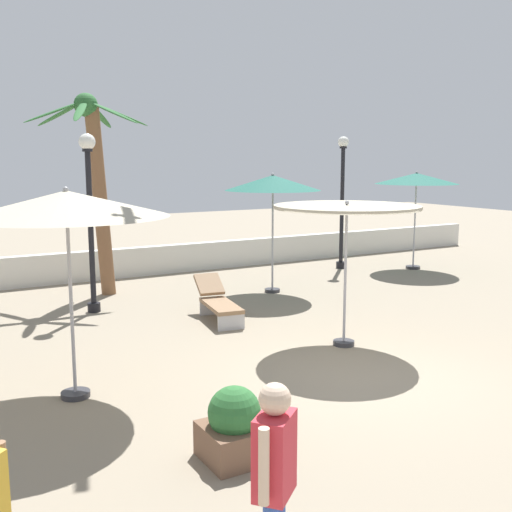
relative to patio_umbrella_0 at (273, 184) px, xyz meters
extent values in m
plane|color=gray|center=(-1.85, -5.70, -2.74)|extent=(56.00, 56.00, 0.00)
cube|color=silver|center=(-1.85, 3.77, -2.32)|extent=(25.20, 0.30, 0.83)
cylinder|color=#333338|center=(0.00, 0.00, -2.70)|extent=(0.39, 0.39, 0.08)
cylinder|color=#A5A5AD|center=(0.00, 0.00, -1.43)|extent=(0.05, 0.05, 2.62)
cone|color=#1E594C|center=(0.00, 0.00, 0.02)|extent=(2.39, 2.39, 0.37)
sphere|color=#99999E|center=(0.00, 0.00, 0.22)|extent=(0.08, 0.08, 0.08)
cylinder|color=#333338|center=(-6.04, -4.51, -2.70)|extent=(0.41, 0.41, 0.08)
cylinder|color=#A5A5AD|center=(-6.04, -4.51, -1.43)|extent=(0.05, 0.05, 2.62)
cone|color=#B7AD93|center=(-6.04, -4.51, 0.01)|extent=(2.79, 2.79, 0.35)
sphere|color=#99999E|center=(-6.04, -4.51, 0.20)|extent=(0.08, 0.08, 0.08)
cylinder|color=#333338|center=(-1.22, -4.47, -2.70)|extent=(0.39, 0.39, 0.08)
cylinder|color=#A5A5AD|center=(-1.22, -4.47, -1.47)|extent=(0.05, 0.05, 2.53)
cylinder|color=#B7AD93|center=(-1.22, -4.47, -0.23)|extent=(2.58, 2.58, 0.06)
sphere|color=#99999E|center=(-1.22, -4.47, -0.15)|extent=(0.08, 0.08, 0.08)
cylinder|color=#333338|center=(5.49, 0.68, -2.70)|extent=(0.44, 0.44, 0.08)
cylinder|color=#A5A5AD|center=(5.49, 0.68, -1.42)|extent=(0.05, 0.05, 2.64)
cone|color=#1E594C|center=(5.49, 0.68, 0.02)|extent=(2.49, 2.49, 0.33)
sphere|color=#99999E|center=(5.49, 0.68, 0.20)|extent=(0.08, 0.08, 0.08)
cylinder|color=brown|center=(-3.79, 1.85, -0.44)|extent=(0.60, 0.35, 4.61)
sphere|color=#2B612F|center=(-4.04, 1.85, 1.86)|extent=(0.56, 0.56, 0.56)
ellipsoid|color=#2B612F|center=(-3.30, 1.72, 1.67)|extent=(1.44, 0.43, 0.60)
ellipsoid|color=#2B612F|center=(-3.57, 2.44, 1.67)|extent=(1.05, 1.24, 0.60)
ellipsoid|color=#2B612F|center=(-4.50, 2.44, 1.67)|extent=(1.04, 1.25, 0.60)
ellipsoid|color=#2B612F|center=(-4.79, 1.79, 1.67)|extent=(1.44, 0.31, 0.60)
ellipsoid|color=#2B612F|center=(-4.35, 1.16, 1.67)|extent=(0.77, 1.38, 0.60)
ellipsoid|color=#2B612F|center=(-3.60, 1.24, 1.67)|extent=(1.00, 1.27, 0.60)
cylinder|color=black|center=(3.61, 1.85, -2.64)|extent=(0.28, 0.28, 0.20)
cylinder|color=black|center=(3.61, 1.85, -0.90)|extent=(0.12, 0.12, 3.67)
cylinder|color=black|center=(3.61, 1.85, 0.94)|extent=(0.22, 0.22, 0.06)
sphere|color=white|center=(3.61, 1.85, 1.10)|extent=(0.33, 0.33, 0.33)
cylinder|color=black|center=(-4.47, 0.24, -2.64)|extent=(0.28, 0.28, 0.20)
cylinder|color=black|center=(-4.47, 0.24, -0.98)|extent=(0.12, 0.12, 3.52)
cylinder|color=black|center=(-4.47, 0.24, 0.78)|extent=(0.22, 0.22, 0.06)
sphere|color=white|center=(-4.47, 0.24, 0.96)|extent=(0.35, 0.35, 0.35)
cube|color=#B7B7BC|center=(-2.53, -2.58, -2.56)|extent=(0.55, 0.13, 0.35)
cube|color=#B7B7BC|center=(-2.32, -1.29, -2.56)|extent=(0.55, 0.13, 0.35)
cube|color=#8C6B4C|center=(-2.43, -1.94, -2.39)|extent=(0.77, 1.47, 0.08)
cube|color=#8C6B4C|center=(-2.29, -1.09, -2.10)|extent=(0.64, 0.68, 0.39)
cylinder|color=#936B4C|center=(-7.51, -8.72, -1.55)|extent=(0.08, 0.08, 0.54)
cube|color=#D8333F|center=(-5.74, -9.38, -1.54)|extent=(0.43, 0.42, 0.63)
sphere|color=beige|center=(-5.74, -9.38, -1.10)|extent=(0.24, 0.24, 0.24)
cylinder|color=beige|center=(-5.92, -9.54, -1.51)|extent=(0.08, 0.08, 0.56)
cylinder|color=beige|center=(-5.55, -9.23, -1.51)|extent=(0.08, 0.08, 0.56)
cube|color=brown|center=(-4.93, -7.24, -2.54)|extent=(0.70, 0.70, 0.40)
sphere|color=#2D6B33|center=(-4.93, -7.24, -2.19)|extent=(0.60, 0.60, 0.60)
camera|label=1|loc=(-7.95, -12.95, 0.61)|focal=42.97mm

